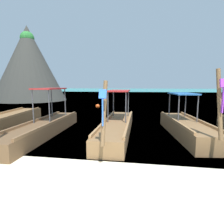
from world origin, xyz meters
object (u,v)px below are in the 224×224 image
Objects in this scene: longtail_boat_blue_ribbon at (117,126)px; karst_rock at (28,65)px; longtail_boat_pink_ribbon at (44,127)px; longtail_boat_yellow_ribbon at (3,122)px; longtail_boat_violet_ribbon at (186,127)px; mooring_buoy_near at (98,106)px.

longtail_boat_blue_ribbon is 0.62× the size of karst_rock.
longtail_boat_pink_ribbon is 0.62× the size of karst_rock.
longtail_boat_yellow_ribbon reaches higher than longtail_boat_violet_ribbon.
mooring_buoy_near is at bearing 89.95° from longtail_boat_pink_ribbon.
longtail_boat_pink_ribbon is 9.94m from mooring_buoy_near.
karst_rock reaches higher than longtail_boat_yellow_ribbon.
longtail_boat_yellow_ribbon is at bearing -60.91° from karst_rock.
longtail_boat_yellow_ribbon reaches higher than longtail_boat_pink_ribbon.
longtail_boat_violet_ribbon is at bearing 0.79° from longtail_boat_yellow_ribbon.
longtail_boat_violet_ribbon is 10.93m from mooring_buoy_near.
longtail_boat_violet_ribbon is 13.55× the size of mooring_buoy_near.
karst_rock is (-15.26, 16.99, 4.68)m from longtail_boat_blue_ribbon.
longtail_boat_pink_ribbon is at bearing -16.38° from longtail_boat_yellow_ribbon.
longtail_boat_yellow_ribbon is 19.96m from karst_rock.
longtail_boat_blue_ribbon is (3.16, 0.75, -0.01)m from longtail_boat_pink_ribbon.
longtail_boat_blue_ribbon is at bearing -71.08° from mooring_buoy_near.
longtail_boat_violet_ribbon is 25.27m from karst_rock.
longtail_boat_blue_ribbon reaches higher than mooring_buoy_near.
longtail_boat_yellow_ribbon is at bearing 163.62° from longtail_boat_pink_ribbon.
karst_rock is at bearing 147.22° from mooring_buoy_near.
longtail_boat_violet_ribbon is at bearing 8.37° from longtail_boat_pink_ribbon.
longtail_boat_blue_ribbon is (5.83, -0.04, 0.01)m from longtail_boat_yellow_ribbon.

